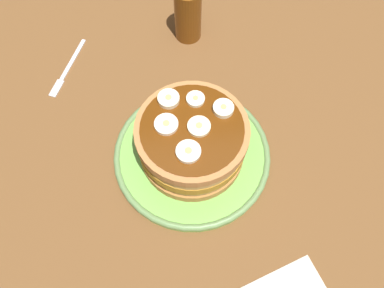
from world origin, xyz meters
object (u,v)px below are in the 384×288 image
at_px(plate, 192,155).
at_px(fork, 66,70).
at_px(banana_slice_2, 166,125).
at_px(banana_slice_3, 223,109).
at_px(banana_slice_4, 195,99).
at_px(banana_slice_0, 199,130).
at_px(syrup_bottle, 188,11).
at_px(pancake_stack, 193,142).
at_px(banana_slice_1, 188,152).
at_px(banana_slice_5, 169,99).

xyz_separation_m(plate, fork, (0.19, 0.20, -0.01)).
xyz_separation_m(banana_slice_2, fork, (0.18, 0.17, -0.09)).
bearing_deg(plate, banana_slice_3, -61.65).
xyz_separation_m(plate, banana_slice_2, (0.01, 0.03, 0.09)).
distance_m(plate, banana_slice_4, 0.10).
distance_m(banana_slice_0, banana_slice_3, 0.05).
bearing_deg(syrup_bottle, banana_slice_4, 178.02).
xyz_separation_m(pancake_stack, banana_slice_0, (-0.00, -0.01, 0.04)).
bearing_deg(banana_slice_3, banana_slice_2, 102.33).
xyz_separation_m(pancake_stack, banana_slice_1, (-0.04, 0.01, 0.04)).
distance_m(plate, banana_slice_1, 0.09).
bearing_deg(banana_slice_3, syrup_bottle, 7.44).
xyz_separation_m(banana_slice_0, banana_slice_1, (-0.03, 0.02, 0.00)).
height_order(pancake_stack, fork, pancake_stack).
xyz_separation_m(banana_slice_4, fork, (0.14, 0.21, -0.09)).
distance_m(banana_slice_2, banana_slice_3, 0.08).
relative_size(banana_slice_2, banana_slice_4, 1.25).
relative_size(banana_slice_4, syrup_bottle, 0.20).
height_order(pancake_stack, banana_slice_3, banana_slice_3).
xyz_separation_m(banana_slice_0, banana_slice_3, (0.03, -0.04, 0.00)).
height_order(banana_slice_0, banana_slice_5, banana_slice_5).
height_order(pancake_stack, banana_slice_1, banana_slice_1).
relative_size(banana_slice_0, banana_slice_2, 0.97).
relative_size(banana_slice_5, syrup_bottle, 0.24).
xyz_separation_m(plate, pancake_stack, (-0.00, -0.00, 0.05)).
bearing_deg(banana_slice_4, banana_slice_0, -179.50).
height_order(banana_slice_1, banana_slice_4, same).
relative_size(plate, fork, 1.94).
xyz_separation_m(banana_slice_4, banana_slice_5, (0.00, 0.04, 0.00)).
relative_size(banana_slice_0, banana_slice_3, 1.09).
height_order(banana_slice_1, fork, banana_slice_1).
xyz_separation_m(banana_slice_1, banana_slice_2, (0.04, 0.03, -0.00)).
relative_size(banana_slice_1, banana_slice_5, 1.08).
bearing_deg(banana_slice_2, fork, 43.27).
xyz_separation_m(plate, banana_slice_5, (0.05, 0.03, 0.09)).
height_order(pancake_stack, banana_slice_2, banana_slice_2).
height_order(banana_slice_1, banana_slice_2, same).
xyz_separation_m(banana_slice_4, syrup_bottle, (0.21, -0.01, -0.04)).
bearing_deg(syrup_bottle, banana_slice_5, 167.62).
height_order(banana_slice_0, fork, banana_slice_0).
height_order(banana_slice_2, fork, banana_slice_2).
bearing_deg(banana_slice_1, pancake_stack, -15.13).
height_order(plate, banana_slice_2, banana_slice_2).
distance_m(banana_slice_1, banana_slice_3, 0.08).
xyz_separation_m(banana_slice_0, fork, (0.19, 0.21, -0.09)).
bearing_deg(banana_slice_5, banana_slice_3, -107.04).
bearing_deg(banana_slice_0, plate, 64.82).
relative_size(banana_slice_0, banana_slice_4, 1.21).
distance_m(banana_slice_5, syrup_bottle, 0.21).
xyz_separation_m(banana_slice_1, syrup_bottle, (0.29, -0.02, -0.04)).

